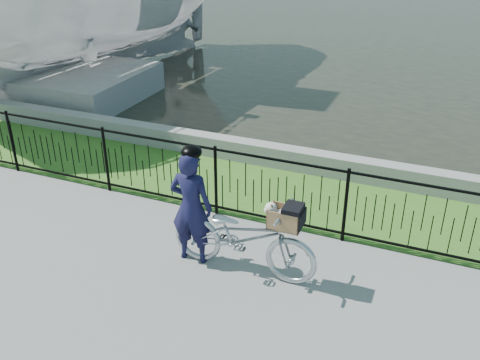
% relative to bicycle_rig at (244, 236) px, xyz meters
% --- Properties ---
extents(ground, '(120.00, 120.00, 0.00)m').
position_rel_bicycle_rig_xyz_m(ground, '(0.04, -0.40, -0.53)').
color(ground, gray).
rests_on(ground, ground).
extents(grass_strip, '(60.00, 2.00, 0.01)m').
position_rel_bicycle_rig_xyz_m(grass_strip, '(0.04, 2.20, -0.53)').
color(grass_strip, '#3C6C22').
rests_on(grass_strip, ground).
extents(quay_wall, '(60.00, 0.30, 0.40)m').
position_rel_bicycle_rig_xyz_m(quay_wall, '(0.04, 3.20, -0.33)').
color(quay_wall, gray).
rests_on(quay_wall, ground).
extents(fence, '(14.00, 0.06, 1.15)m').
position_rel_bicycle_rig_xyz_m(fence, '(0.04, 1.20, 0.05)').
color(fence, black).
rests_on(fence, ground).
extents(bicycle_rig, '(1.98, 0.69, 1.14)m').
position_rel_bicycle_rig_xyz_m(bicycle_rig, '(0.00, 0.00, 0.00)').
color(bicycle_rig, '#ABB1B7').
rests_on(bicycle_rig, ground).
extents(cyclist, '(0.60, 0.41, 1.67)m').
position_rel_bicycle_rig_xyz_m(cyclist, '(-0.75, -0.01, 0.30)').
color(cyclist, '#131334').
rests_on(cyclist, ground).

